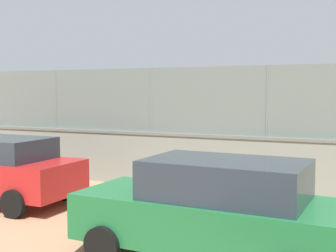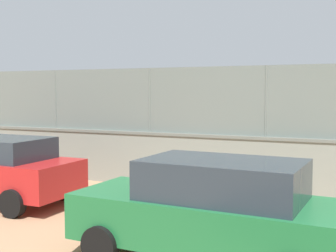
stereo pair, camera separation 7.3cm
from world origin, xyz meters
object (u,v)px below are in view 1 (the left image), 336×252
object	(u,v)px
player_at_service_line	(243,131)
sports_ball	(121,157)
courtside_bench	(270,164)
player_baseline_waiting	(275,127)
player_foreground_swinging	(143,133)
parked_car_green	(216,210)

from	to	relation	value
player_at_service_line	sports_ball	bearing A→B (deg)	50.50
sports_ball	courtside_bench	bearing A→B (deg)	162.18
player_baseline_waiting	courtside_bench	world-z (taller)	player_baseline_waiting
player_foreground_swinging	player_baseline_waiting	distance (m)	7.61
player_baseline_waiting	courtside_bench	xyz separation A→B (m)	(-1.34, 9.53, -0.42)
player_baseline_waiting	courtside_bench	distance (m)	9.64
player_foreground_swinging	sports_ball	bearing A→B (deg)	81.45
player_foreground_swinging	parked_car_green	distance (m)	12.69
player_foreground_swinging	player_at_service_line	xyz separation A→B (m)	(-3.70, -3.22, -0.05)
player_at_service_line	courtside_bench	distance (m)	7.22
player_at_service_line	parked_car_green	distance (m)	14.41
parked_car_green	player_foreground_swinging	bearing A→B (deg)	-59.45
player_at_service_line	parked_car_green	bearing A→B (deg)	101.00
player_foreground_swinging	courtside_bench	distance (m)	7.08
courtside_bench	parked_car_green	size ratio (longest dim) A/B	0.36
player_baseline_waiting	sports_ball	distance (m)	9.04
player_baseline_waiting	sports_ball	world-z (taller)	player_baseline_waiting
player_at_service_line	courtside_bench	size ratio (longest dim) A/B	0.92
player_foreground_swinging	courtside_bench	xyz separation A→B (m)	(-6.09, 3.59, -0.46)
player_foreground_swinging	player_baseline_waiting	world-z (taller)	player_foreground_swinging
player_baseline_waiting	parked_car_green	bearing A→B (deg)	95.76
player_at_service_line	courtside_bench	xyz separation A→B (m)	(-2.39, 6.81, -0.41)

